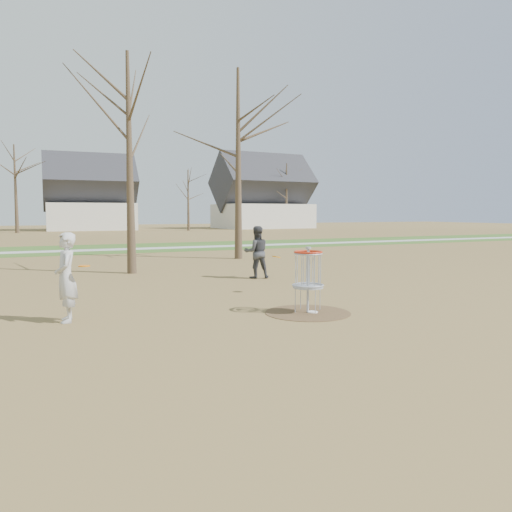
# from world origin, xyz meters

# --- Properties ---
(ground) EXTENTS (160.00, 160.00, 0.00)m
(ground) POSITION_xyz_m (0.00, 0.00, 0.00)
(ground) COLOR brown
(ground) RESTS_ON ground
(green_band) EXTENTS (160.00, 8.00, 0.01)m
(green_band) POSITION_xyz_m (0.00, 21.00, 0.01)
(green_band) COLOR #2D5119
(green_band) RESTS_ON ground
(footpath) EXTENTS (160.00, 1.50, 0.01)m
(footpath) POSITION_xyz_m (0.00, 20.00, 0.01)
(footpath) COLOR #9E9E99
(footpath) RESTS_ON green_band
(dirt_circle) EXTENTS (1.80, 1.80, 0.01)m
(dirt_circle) POSITION_xyz_m (0.00, 0.00, 0.01)
(dirt_circle) COLOR #47331E
(dirt_circle) RESTS_ON ground
(player_standing) EXTENTS (0.44, 0.65, 1.73)m
(player_standing) POSITION_xyz_m (-4.65, 1.21, 0.86)
(player_standing) COLOR #BBBBBB
(player_standing) RESTS_ON ground
(player_throwing) EXTENTS (0.93, 0.79, 1.67)m
(player_throwing) POSITION_xyz_m (1.37, 5.49, 0.84)
(player_throwing) COLOR #37383D
(player_throwing) RESTS_ON ground
(disc_grounded) EXTENTS (0.22, 0.22, 0.02)m
(disc_grounded) POSITION_xyz_m (0.10, -0.04, 0.02)
(disc_grounded) COLOR white
(disc_grounded) RESTS_ON dirt_circle
(discs_in_play) EXTENTS (5.12, 1.77, 0.18)m
(discs_in_play) POSITION_xyz_m (-1.77, 1.80, 1.02)
(discs_in_play) COLOR orange
(discs_in_play) RESTS_ON ground
(disc_golf_basket) EXTENTS (0.64, 0.64, 1.35)m
(disc_golf_basket) POSITION_xyz_m (0.00, 0.00, 0.91)
(disc_golf_basket) COLOR #9EA3AD
(disc_golf_basket) RESTS_ON ground
(bare_trees) EXTENTS (52.62, 44.98, 9.00)m
(bare_trees) POSITION_xyz_m (1.78, 35.79, 5.35)
(bare_trees) COLOR #382B1E
(bare_trees) RESTS_ON ground
(houses_row) EXTENTS (56.51, 10.01, 7.26)m
(houses_row) POSITION_xyz_m (4.32, 52.56, 3.52)
(houses_row) COLOR silver
(houses_row) RESTS_ON ground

